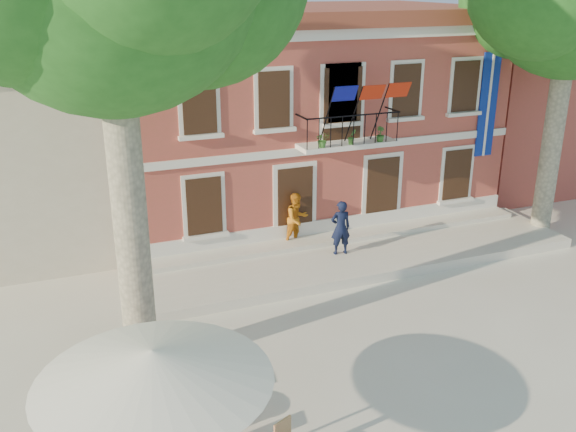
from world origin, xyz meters
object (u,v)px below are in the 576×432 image
(pedestrian_navy, at_px, (341,228))
(pedestrian_orange, at_px, (297,219))
(cafe_table_1, at_px, (173,422))
(patio_umbrella, at_px, (153,366))

(pedestrian_navy, relative_size, pedestrian_orange, 1.01)
(pedestrian_orange, xyz_separation_m, cafe_table_1, (-5.67, -7.55, -0.74))
(pedestrian_navy, xyz_separation_m, pedestrian_orange, (-0.97, 1.21, -0.01))
(patio_umbrella, relative_size, pedestrian_navy, 2.23)
(pedestrian_orange, bearing_deg, patio_umbrella, -140.36)
(patio_umbrella, distance_m, pedestrian_orange, 10.88)
(pedestrian_navy, bearing_deg, pedestrian_orange, -44.75)
(patio_umbrella, height_order, pedestrian_navy, patio_umbrella)
(patio_umbrella, relative_size, cafe_table_1, 1.98)
(pedestrian_orange, distance_m, cafe_table_1, 9.47)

